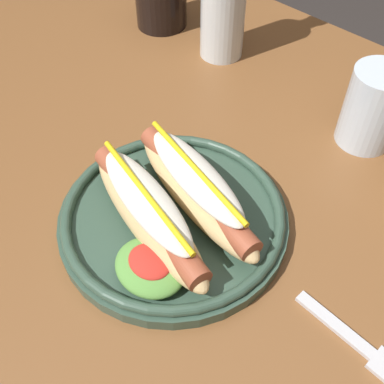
% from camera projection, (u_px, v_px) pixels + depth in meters
% --- Properties ---
extents(dining_table, '(1.47, 0.84, 0.74)m').
position_uv_depth(dining_table, '(200.00, 226.00, 0.65)').
color(dining_table, brown).
rests_on(dining_table, ground_plane).
extents(hot_dog_plate, '(0.25, 0.25, 0.08)m').
position_uv_depth(hot_dog_plate, '(172.00, 212.00, 0.51)').
color(hot_dog_plate, '#334C3D').
rests_on(hot_dog_plate, dining_table).
extents(fork, '(0.12, 0.03, 0.00)m').
position_uv_depth(fork, '(360.00, 345.00, 0.44)').
color(fork, silver).
rests_on(fork, dining_table).
extents(water_cup, '(0.07, 0.07, 0.10)m').
position_uv_depth(water_cup, '(373.00, 108.00, 0.59)').
color(water_cup, silver).
rests_on(water_cup, dining_table).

